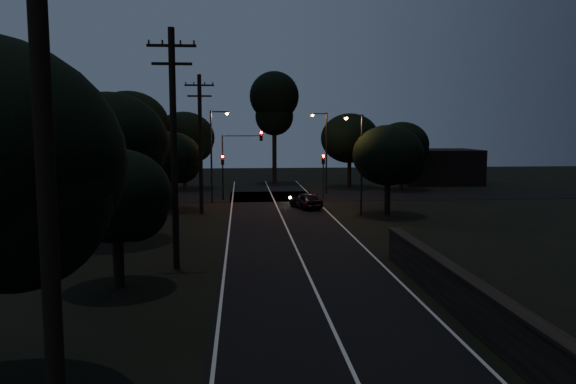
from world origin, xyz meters
TOP-DOWN VIEW (x-y plane):
  - road_surface at (0.00, 31.12)m, footprint 60.00×70.00m
  - utility_pole_near at (-6.00, -2.00)m, footprint 2.20×0.30m
  - utility_pole_mid at (-6.00, 15.00)m, footprint 2.20×0.30m
  - utility_pole_far at (-6.00, 32.00)m, footprint 2.20×0.30m
  - tree_left_b at (-7.84, 11.91)m, footprint 4.51×4.51m
  - tree_left_c at (-10.26, 21.86)m, footprint 6.80×6.80m
  - tree_left_d at (-8.33, 33.90)m, footprint 4.92×4.92m
  - tree_far_nw at (-8.77, 49.87)m, footprint 6.51×6.51m
  - tree_far_w at (-13.72, 45.84)m, footprint 7.97×7.97m
  - tree_far_ne at (9.23, 49.87)m, footprint 6.40×6.40m
  - tree_far_e at (14.20, 46.89)m, footprint 5.63×5.63m
  - tree_right_a at (8.19, 29.89)m, footprint 5.31×5.31m
  - tall_pine at (1.00, 55.00)m, footprint 5.75×5.75m
  - building_left at (-20.00, 52.00)m, footprint 10.00×8.00m
  - building_right at (20.00, 53.00)m, footprint 9.00×7.00m
  - signal_left at (-4.60, 39.99)m, footprint 0.28×0.35m
  - signal_right at (4.60, 39.99)m, footprint 0.28×0.35m
  - signal_mast at (-2.91, 39.99)m, footprint 3.70×0.35m
  - streetlight_a at (-5.31, 38.00)m, footprint 1.66×0.26m
  - streetlight_b at (5.31, 44.00)m, footprint 1.66×0.26m
  - streetlight_c at (5.83, 30.00)m, footprint 1.46×0.26m
  - car at (2.27, 33.84)m, footprint 2.69×4.24m

SIDE VIEW (x-z plane):
  - road_surface at x=0.00m, z-range 0.00..0.03m
  - car at x=2.27m, z-range 0.00..1.35m
  - building_right at x=20.00m, z-range 0.00..4.00m
  - building_left at x=-20.00m, z-range 0.00..4.40m
  - signal_left at x=-4.60m, z-range 0.79..4.89m
  - signal_right at x=4.60m, z-range 0.79..4.89m
  - tree_left_b at x=-7.84m, z-range 0.85..6.58m
  - tree_left_d at x=-8.33m, z-range 0.92..7.17m
  - signal_mast at x=-2.91m, z-range 1.21..7.46m
  - streetlight_c at x=5.83m, z-range 0.60..8.10m
  - tree_right_a at x=8.19m, z-range 1.00..7.76m
  - tree_far_e at x=14.20m, z-range 1.06..8.20m
  - streetlight_a at x=-5.31m, z-range 0.64..8.64m
  - streetlight_b at x=5.31m, z-range 0.64..8.64m
  - tree_far_ne at x=9.23m, z-range 1.19..9.29m
  - tree_far_nw at x=-8.77m, z-range 1.22..9.46m
  - utility_pole_far at x=-6.00m, z-range 0.23..10.73m
  - tree_left_c at x=-10.26m, z-range 1.26..9.85m
  - utility_pole_mid at x=-6.00m, z-range 0.24..11.24m
  - utility_pole_near at x=-6.00m, z-range 0.25..12.25m
  - tree_far_w at x=-13.72m, z-range 1.53..11.68m
  - tall_pine at x=1.00m, z-range 2.88..15.94m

